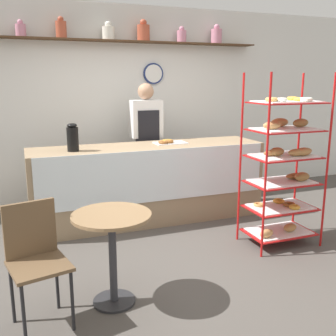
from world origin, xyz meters
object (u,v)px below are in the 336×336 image
object	(u,v)px
coffee_carafe	(73,138)
cafe_table	(112,238)
pastry_rack	(285,165)
cafe_chair	(35,251)
person_worker	(146,140)
donut_tray_counter	(168,142)

from	to	relation	value
coffee_carafe	cafe_table	bearing A→B (deg)	-88.06
pastry_rack	cafe_chair	world-z (taller)	pastry_rack
cafe_table	person_worker	bearing A→B (deg)	66.13
person_worker	donut_tray_counter	size ratio (longest dim) A/B	4.21
person_worker	cafe_chair	world-z (taller)	person_worker
cafe_table	donut_tray_counter	xyz separation A→B (m)	(1.11, 1.73, 0.41)
cafe_table	cafe_chair	xyz separation A→B (m)	(-0.56, -0.04, -0.00)
pastry_rack	donut_tray_counter	world-z (taller)	pastry_rack
pastry_rack	cafe_table	bearing A→B (deg)	-165.34
pastry_rack	person_worker	xyz separation A→B (m)	(-0.93, 1.73, 0.06)
coffee_carafe	donut_tray_counter	bearing A→B (deg)	5.98
cafe_chair	coffee_carafe	bearing A→B (deg)	60.22
cafe_chair	coffee_carafe	xyz separation A→B (m)	(0.50, 1.65, 0.55)
pastry_rack	cafe_chair	distance (m)	2.56
cafe_table	coffee_carafe	bearing A→B (deg)	91.94
pastry_rack	coffee_carafe	bearing A→B (deg)	150.72
pastry_rack	person_worker	distance (m)	1.97
cafe_table	pastry_rack	bearing A→B (deg)	14.66
person_worker	cafe_chair	xyz separation A→B (m)	(-1.54, -2.27, -0.37)
pastry_rack	coffee_carafe	size ratio (longest dim) A/B	5.73
pastry_rack	cafe_chair	size ratio (longest dim) A/B	2.03
pastry_rack	coffee_carafe	distance (m)	2.28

